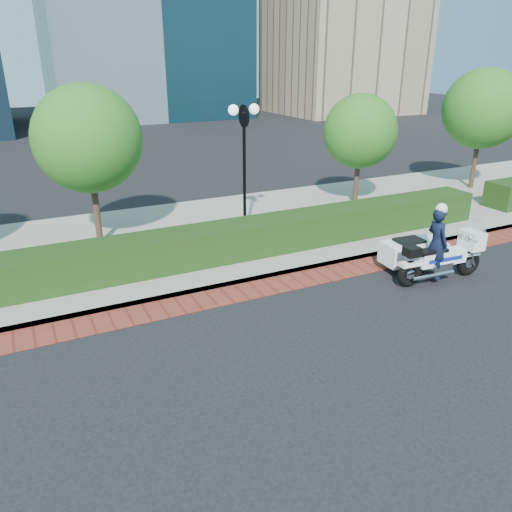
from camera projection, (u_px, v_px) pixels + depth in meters
name	position (u px, v px, depth m)	size (l,w,h in m)	color
ground	(299.00, 310.00, 12.05)	(120.00, 120.00, 0.00)	black
brick_strip	(270.00, 286.00, 13.30)	(60.00, 1.00, 0.01)	maroon
sidewalk	(208.00, 234.00, 17.01)	(60.00, 8.00, 0.15)	gray
hedge_main	(237.00, 240.00, 14.80)	(18.00, 1.20, 1.00)	black
lamppost	(244.00, 150.00, 15.69)	(1.02, 0.70, 4.21)	black
tree_b	(88.00, 139.00, 14.74)	(3.20, 3.20, 4.89)	#332319
tree_c	(360.00, 131.00, 19.00)	(2.80, 2.80, 4.30)	#332319
tree_d	(483.00, 109.00, 21.48)	(3.40, 3.40, 5.16)	#332319
police_motorcycle	(428.00, 251.00, 13.66)	(2.74, 2.00, 2.21)	black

